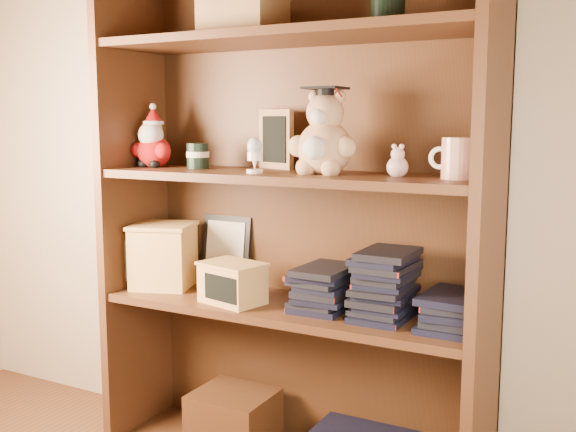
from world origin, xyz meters
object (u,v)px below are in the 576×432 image
at_px(bookcase, 295,227).
at_px(treats_box, 163,255).
at_px(grad_teddy_bear, 324,140).
at_px(teacher_mug, 457,158).

relative_size(bookcase, treats_box, 6.47).
height_order(bookcase, treats_box, bookcase).
bearing_deg(grad_teddy_bear, teacher_mug, 1.16).
bearing_deg(teacher_mug, treats_box, -179.95).
relative_size(bookcase, grad_teddy_bear, 6.32).
height_order(teacher_mug, treats_box, teacher_mug).
relative_size(teacher_mug, treats_box, 0.49).
bearing_deg(bookcase, treats_box, -173.73).
xyz_separation_m(grad_teddy_bear, teacher_mug, (0.38, 0.01, -0.04)).
relative_size(grad_teddy_bear, teacher_mug, 2.08).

